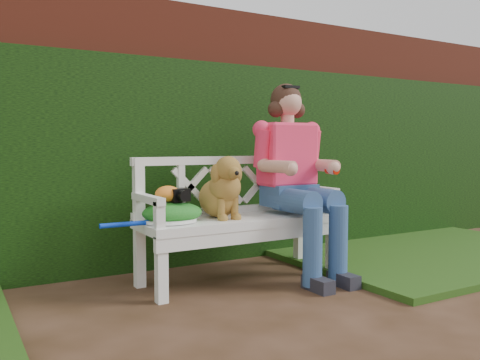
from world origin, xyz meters
TOP-DOWN VIEW (x-y plane):
  - ground at (0.00, 0.00)m, footprint 60.00×60.00m
  - brick_wall at (0.00, 1.90)m, footprint 10.00×0.30m
  - ivy_hedge at (0.00, 1.68)m, footprint 10.00×0.18m
  - grass_right at (2.40, 0.90)m, footprint 2.60×2.00m
  - garden_bench at (0.47, 0.97)m, footprint 1.65×0.81m
  - seated_woman at (0.92, 0.95)m, footprint 0.84×0.98m
  - dog at (0.32, 0.99)m, footprint 0.32×0.42m
  - tennis_racket at (-0.12, 0.94)m, footprint 0.74×0.47m
  - green_bag at (-0.07, 0.96)m, footprint 0.50×0.45m
  - camera_item at (-0.03, 0.95)m, footprint 0.15×0.12m
  - baseball_glove at (-0.10, 0.97)m, footprint 0.18×0.14m

SIDE VIEW (x-z plane):
  - ground at x=0.00m, z-range 0.00..0.00m
  - grass_right at x=2.40m, z-range 0.00..0.05m
  - garden_bench at x=0.47m, z-range 0.00..0.48m
  - tennis_racket at x=-0.12m, z-range 0.48..0.51m
  - green_bag at x=-0.07m, z-range 0.48..0.62m
  - camera_item at x=-0.03m, z-range 0.62..0.71m
  - baseball_glove at x=-0.10m, z-range 0.62..0.73m
  - dog at x=0.32m, z-range 0.48..0.93m
  - seated_woman at x=0.92m, z-range 0.00..1.50m
  - ivy_hedge at x=0.00m, z-range 0.00..1.70m
  - brick_wall at x=0.00m, z-range 0.00..2.20m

